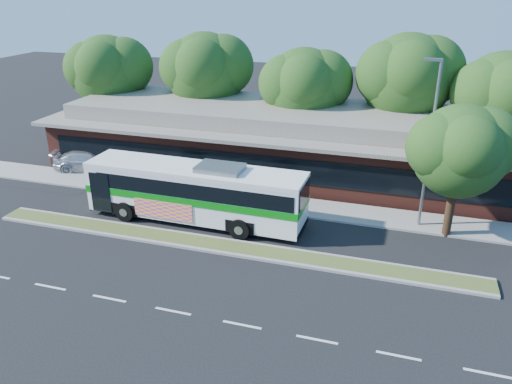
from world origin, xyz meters
TOP-DOWN VIEW (x-y plane):
  - ground at (0.00, 0.00)m, footprint 120.00×120.00m
  - median_strip at (0.00, 0.60)m, footprint 26.00×1.10m
  - sidewalk at (0.00, 6.40)m, footprint 44.00×2.60m
  - parking_lot at (-18.00, 10.00)m, footprint 14.00×12.00m
  - plaza_building at (0.00, 12.99)m, footprint 33.20×11.20m
  - lamp_post at (9.56, 6.00)m, footprint 0.93×0.18m
  - tree_bg_a at (-14.58, 15.14)m, footprint 6.47×5.80m
  - tree_bg_b at (-6.57, 16.14)m, footprint 6.69×6.00m
  - tree_bg_c at (1.40, 15.13)m, footprint 6.24×5.60m
  - tree_bg_d at (8.45, 16.15)m, footprint 6.91×6.20m
  - tree_bg_e at (14.42, 15.14)m, footprint 6.47×5.80m
  - transit_bus at (-2.38, 3.08)m, footprint 12.45×3.10m
  - sedan at (-12.74, 8.28)m, footprint 5.58×3.42m
  - sidewalk_tree at (11.34, 5.41)m, footprint 5.26×4.71m

SIDE VIEW (x-z plane):
  - ground at x=0.00m, z-range 0.00..0.00m
  - parking_lot at x=-18.00m, z-range 0.00..0.01m
  - sidewalk at x=0.00m, z-range 0.00..0.12m
  - median_strip at x=0.00m, z-range 0.00..0.15m
  - sedan at x=-12.74m, z-range 0.00..1.51m
  - transit_bus at x=-2.38m, z-range 0.20..3.67m
  - plaza_building at x=0.00m, z-range -0.10..4.35m
  - sidewalk_tree at x=11.34m, z-range 1.29..8.36m
  - lamp_post at x=9.56m, z-range 0.37..9.44m
  - tree_bg_c at x=1.40m, z-range 1.46..9.72m
  - tree_bg_e at x=14.42m, z-range 1.49..10.00m
  - tree_bg_a at x=-14.58m, z-range 1.55..10.18m
  - tree_bg_b at x=-6.57m, z-range 1.64..10.64m
  - tree_bg_d at x=8.45m, z-range 1.73..11.10m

